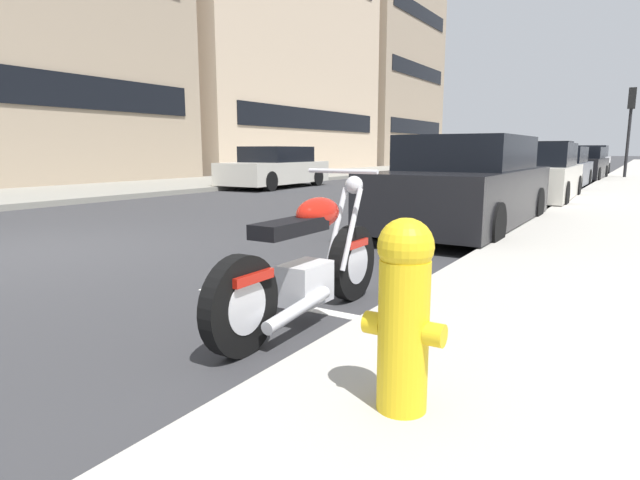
% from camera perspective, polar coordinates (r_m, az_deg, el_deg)
% --- Properties ---
extents(ground_plane, '(260.00, 260.00, 0.00)m').
position_cam_1_polar(ground_plane, '(7.45, -30.13, -1.28)').
color(ground_plane, '#333335').
extents(sidewalk_far_curb, '(120.00, 5.00, 0.14)m').
position_cam_1_polar(sidewalk_far_curb, '(20.73, -10.03, 6.36)').
color(sidewalk_far_curb, gray).
rests_on(sidewalk_far_curb, ground).
extents(parking_stall_stripe, '(0.12, 2.20, 0.01)m').
position_cam_1_polar(parking_stall_stripe, '(4.27, -2.05, -7.35)').
color(parking_stall_stripe, silver).
rests_on(parking_stall_stripe, ground).
extents(parked_motorcycle, '(2.09, 0.62, 1.12)m').
position_cam_1_polar(parked_motorcycle, '(3.82, -1.42, -2.83)').
color(parked_motorcycle, black).
rests_on(parked_motorcycle, ground).
extents(parked_car_far_down_curb, '(4.54, 1.81, 1.48)m').
position_cam_1_polar(parked_car_far_down_curb, '(8.59, 15.75, 5.72)').
color(parked_car_far_down_curb, black).
rests_on(parked_car_far_down_curb, ground).
extents(parked_car_behind_motorcycle, '(4.24, 1.87, 1.43)m').
position_cam_1_polar(parked_car_behind_motorcycle, '(13.66, 22.46, 6.63)').
color(parked_car_behind_motorcycle, beige).
rests_on(parked_car_behind_motorcycle, ground).
extents(parked_car_near_corner, '(4.65, 1.81, 1.37)m').
position_cam_1_polar(parked_car_near_corner, '(18.52, 24.44, 7.07)').
color(parked_car_near_corner, '#4C515B').
rests_on(parked_car_near_corner, ground).
extents(parked_car_at_intersection, '(4.51, 1.87, 1.39)m').
position_cam_1_polar(parked_car_at_intersection, '(24.15, 26.59, 7.35)').
color(parked_car_at_intersection, black).
rests_on(parked_car_at_intersection, ground).
extents(parked_car_mid_block, '(4.35, 1.92, 1.50)m').
position_cam_1_polar(parked_car_mid_block, '(29.85, 27.19, 7.64)').
color(parked_car_mid_block, silver).
rests_on(parked_car_mid_block, ground).
extents(crossing_truck, '(2.23, 4.97, 1.90)m').
position_cam_1_polar(crossing_truck, '(41.38, 23.34, 8.63)').
color(crossing_truck, maroon).
rests_on(crossing_truck, ground).
extents(car_opposite_curb, '(4.57, 1.99, 1.38)m').
position_cam_1_polar(car_opposite_curb, '(18.02, -4.89, 7.85)').
color(car_opposite_curb, beige).
rests_on(car_opposite_curb, ground).
extents(fire_hydrant, '(0.24, 0.36, 0.85)m').
position_cam_1_polar(fire_hydrant, '(2.27, 9.17, -7.61)').
color(fire_hydrant, gold).
rests_on(fire_hydrant, sidewalk_near_curb).
extents(traffic_signal_near_corner, '(0.36, 0.28, 3.67)m').
position_cam_1_polar(traffic_signal_near_corner, '(25.74, 30.88, 11.88)').
color(traffic_signal_near_corner, black).
rests_on(traffic_signal_near_corner, sidewalk_near_curb).
extents(townhouse_behind_pole, '(15.95, 8.38, 13.49)m').
position_cam_1_polar(townhouse_behind_pole, '(32.96, -6.95, 19.31)').
color(townhouse_behind_pole, beige).
rests_on(townhouse_behind_pole, ground).
extents(townhouse_corner_block, '(12.17, 11.11, 14.09)m').
position_cam_1_polar(townhouse_corner_block, '(46.39, 4.09, 16.95)').
color(townhouse_corner_block, tan).
rests_on(townhouse_corner_block, ground).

